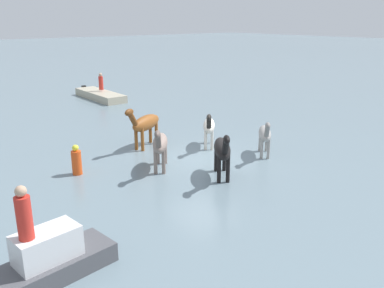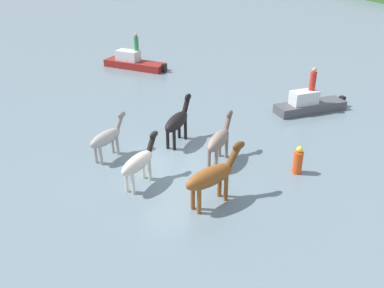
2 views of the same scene
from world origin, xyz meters
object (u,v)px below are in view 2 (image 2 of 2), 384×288
Objects in this scene: boat_motor_center at (134,64)px; horse_pinto_flank at (139,162)px; horse_chestnut_trailing at (219,139)px; person_spotter_bow at (313,80)px; person_boatman_standing at (136,43)px; boat_skiff_near at (309,106)px; horse_lead at (107,137)px; horse_gray_outer at (177,121)px; buoy_channel_marker at (298,161)px; horse_dark_mare at (212,176)px.

horse_pinto_flank is at bearing 123.84° from boat_motor_center.
person_spotter_bow is (-4.09, 6.22, 0.70)m from horse_chestnut_trailing.
person_boatman_standing is (-0.15, 0.27, 1.42)m from boat_motor_center.
horse_lead is at bearing 7.45° from boat_skiff_near.
person_boatman_standing is at bearing 38.77° from horse_gray_outer.
person_spotter_bow is at bearing -17.65° from horse_chestnut_trailing.
buoy_channel_marker is at bearing -80.59° from horse_chestnut_trailing.
horse_lead is 10.89m from person_spotter_bow.
boat_motor_center is at bearing 36.73° from horse_pinto_flank.
person_spotter_bow reaches higher than horse_pinto_flank.
person_spotter_bow reaches higher than buoy_channel_marker.
horse_lead reaches higher than boat_skiff_near.
person_boatman_standing is 12.99m from person_spotter_bow.
horse_gray_outer is 1.16× the size of horse_pinto_flank.
horse_chestnut_trailing is (2.08, 1.26, -0.04)m from horse_gray_outer.
horse_chestnut_trailing is at bearing 26.56° from boat_skiff_near.
horse_dark_mare is 9.96m from boat_skiff_near.
horse_gray_outer is at bearing -132.44° from buoy_channel_marker.
horse_gray_outer is 1.91× the size of buoy_channel_marker.
boat_skiff_near is at bearing -20.02° from horse_pinto_flank.
person_spotter_bow is 1.04× the size of buoy_channel_marker.
horse_pinto_flank is 0.44× the size of boat_motor_center.
person_boatman_standing reaches higher than horse_lead.
horse_chestnut_trailing is at bearing -31.77° from horse_pinto_flank.
horse_gray_outer is 12.41m from person_boatman_standing.
buoy_channel_marker is (0.58, 5.99, -0.45)m from horse_pinto_flank.
boat_motor_center is 13.10m from person_spotter_bow.
person_boatman_standing reaches higher than horse_gray_outer.
horse_dark_mare reaches higher than horse_gray_outer.
horse_lead is (0.66, -3.05, -0.12)m from horse_gray_outer.
person_spotter_bow is 6.74m from buoy_channel_marker.
person_spotter_bow is (10.38, 7.80, -0.02)m from person_boatman_standing.
person_boatman_standing is at bearing 35.81° from horse_pinto_flank.
boat_motor_center is (-15.26, 1.45, -0.65)m from horse_pinto_flank.
person_spotter_bow is at bearing 167.55° from boat_motor_center.
horse_chestnut_trailing is 14.45m from boat_motor_center.
horse_dark_mare is 3.99m from buoy_channel_marker.
horse_gray_outer is 0.53× the size of boat_skiff_near.
horse_dark_mare is 17.05m from boat_motor_center.
horse_chestnut_trailing is at bearing 6.25° from person_boatman_standing.
horse_pinto_flank is 6.04m from buoy_channel_marker.
boat_skiff_near is 3.45× the size of person_boatman_standing.
horse_lead is at bearing -112.82° from buoy_channel_marker.
horse_dark_mare is at bearing -47.07° from person_spotter_bow.
buoy_channel_marker is at bearing -53.34° from horse_pinto_flank.
boat_skiff_near is (-5.01, 9.50, -0.65)m from horse_pinto_flank.
person_spotter_bow reaches higher than horse_lead.
person_boatman_standing reaches higher than buoy_channel_marker.
person_boatman_standing is at bearing 32.77° from horse_lead.
boat_skiff_near is at bearing -17.72° from horse_chestnut_trailing.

